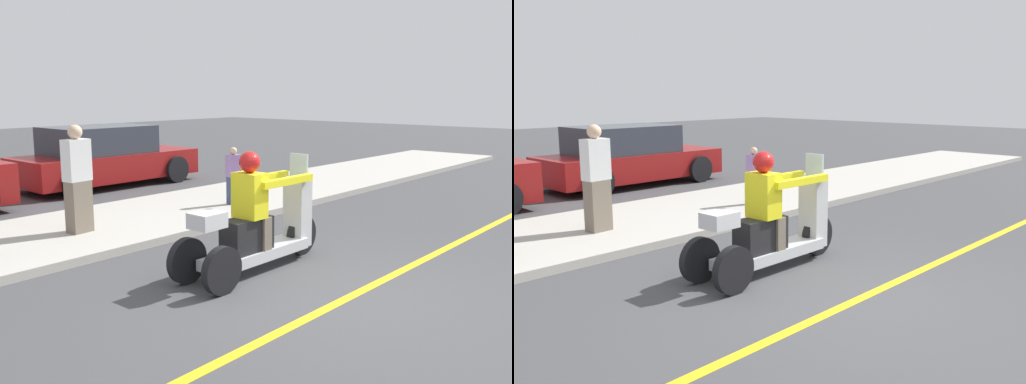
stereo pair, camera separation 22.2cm
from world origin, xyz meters
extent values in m
plane|color=#424244|center=(0.00, 0.00, 0.00)|extent=(60.00, 60.00, 0.00)
cube|color=gold|center=(0.20, 0.00, 0.00)|extent=(24.00, 0.12, 0.01)
cube|color=#B2ADA3|center=(0.00, 4.60, 0.06)|extent=(28.00, 2.80, 0.12)
cylinder|color=black|center=(1.15, 1.39, 0.27)|extent=(0.55, 0.10, 0.55)
cylinder|color=black|center=(-0.69, 1.11, 0.27)|extent=(0.55, 0.10, 0.55)
cylinder|color=black|center=(-0.69, 1.68, 0.27)|extent=(0.55, 0.10, 0.55)
cube|color=silver|center=(0.20, 1.39, 0.22)|extent=(1.67, 0.40, 0.14)
cube|color=black|center=(0.03, 1.39, 0.49)|extent=(0.67, 0.31, 0.41)
cube|color=silver|center=(1.05, 1.39, 0.62)|extent=(0.24, 0.31, 0.95)
cube|color=silver|center=(1.07, 1.39, 1.25)|extent=(0.03, 0.28, 0.30)
cube|color=silver|center=(-0.63, 1.39, 0.79)|extent=(0.36, 0.31, 0.18)
cube|color=yellow|center=(0.08, 1.39, 0.97)|extent=(0.26, 0.38, 0.55)
sphere|color=red|center=(0.08, 1.39, 1.38)|extent=(0.26, 0.26, 0.26)
cube|color=#726656|center=(0.21, 1.27, 0.49)|extent=(0.14, 0.14, 0.41)
cube|color=#726656|center=(0.21, 1.51, 0.49)|extent=(0.14, 0.14, 0.41)
cube|color=yellow|center=(0.56, 1.19, 1.11)|extent=(0.96, 0.09, 0.09)
cube|color=yellow|center=(0.56, 1.59, 1.11)|extent=(0.96, 0.09, 0.09)
cube|color=#38476B|center=(2.66, 4.10, 0.38)|extent=(0.26, 0.21, 0.52)
cube|color=#9972B2|center=(2.66, 4.10, 0.84)|extent=(0.29, 0.22, 0.41)
sphere|color=beige|center=(2.66, 4.10, 1.12)|extent=(0.14, 0.14, 0.14)
cube|color=#726656|center=(-0.43, 4.36, 0.51)|extent=(0.37, 0.27, 0.78)
cube|color=silver|center=(-0.43, 4.36, 1.21)|extent=(0.41, 0.27, 0.62)
sphere|color=beige|center=(-0.43, 4.36, 1.62)|extent=(0.21, 0.21, 0.21)
cube|color=maroon|center=(2.76, 8.29, 0.48)|extent=(4.23, 1.74, 0.60)
cube|color=#2D333D|center=(2.55, 8.29, 1.09)|extent=(2.33, 1.56, 0.63)
cylinder|color=black|center=(4.14, 7.42, 0.32)|extent=(0.64, 0.22, 0.64)
cylinder|color=black|center=(4.14, 9.16, 0.32)|extent=(0.64, 0.22, 0.64)
cylinder|color=black|center=(1.39, 7.42, 0.32)|extent=(0.64, 0.22, 0.64)
cylinder|color=black|center=(1.39, 9.16, 0.32)|extent=(0.64, 0.22, 0.64)
camera|label=1|loc=(-4.97, -3.12, 2.22)|focal=40.00mm
camera|label=2|loc=(-4.82, -3.28, 2.22)|focal=40.00mm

